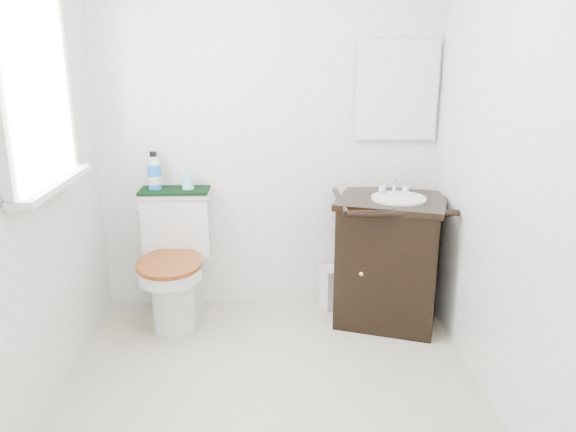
{
  "coord_description": "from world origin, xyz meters",
  "views": [
    {
      "loc": [
        -0.0,
        -2.41,
        1.7
      ],
      "look_at": [
        0.11,
        0.75,
        0.76
      ],
      "focal_mm": 35.0,
      "sensor_mm": 36.0,
      "label": 1
    }
  ],
  "objects": [
    {
      "name": "window",
      "position": [
        -1.07,
        0.25,
        1.55
      ],
      "size": [
        0.02,
        0.7,
        0.9
      ],
      "primitive_type": "cube",
      "color": "white",
      "rests_on": "wall_left"
    },
    {
      "name": "trash_bin",
      "position": [
        0.45,
        1.1,
        0.15
      ],
      "size": [
        0.24,
        0.22,
        0.29
      ],
      "color": "silver",
      "rests_on": "floor"
    },
    {
      "name": "vanity",
      "position": [
        0.77,
        0.9,
        0.43
      ],
      "size": [
        0.79,
        0.73,
        0.92
      ],
      "color": "black",
      "rests_on": "floor"
    },
    {
      "name": "wall_back",
      "position": [
        0.0,
        1.2,
        1.2
      ],
      "size": [
        2.4,
        0.0,
        2.4
      ],
      "primitive_type": "plane",
      "rotation": [
        1.57,
        0.0,
        0.0
      ],
      "color": "silver",
      "rests_on": "ground"
    },
    {
      "name": "mouthwash_bottle",
      "position": [
        -0.72,
        1.11,
        0.95
      ],
      "size": [
        0.08,
        0.08,
        0.24
      ],
      "color": "blue",
      "rests_on": "towel"
    },
    {
      "name": "toilet",
      "position": [
        -0.6,
        0.97,
        0.36
      ],
      "size": [
        0.45,
        0.64,
        0.82
      ],
      "color": "silver",
      "rests_on": "floor"
    },
    {
      "name": "wall_left",
      "position": [
        -1.1,
        0.0,
        1.2
      ],
      "size": [
        0.0,
        2.4,
        2.4
      ],
      "primitive_type": "plane",
      "rotation": [
        1.57,
        0.0,
        1.57
      ],
      "color": "silver",
      "rests_on": "ground"
    },
    {
      "name": "towel",
      "position": [
        -0.6,
        1.09,
        0.83
      ],
      "size": [
        0.44,
        0.22,
        0.02
      ],
      "primitive_type": "cube",
      "color": "black",
      "rests_on": "toilet"
    },
    {
      "name": "cup",
      "position": [
        -0.51,
        1.1,
        0.89
      ],
      "size": [
        0.08,
        0.08,
        0.09
      ],
      "primitive_type": "cone",
      "color": "#8AC6E3",
      "rests_on": "towel"
    },
    {
      "name": "wall_right",
      "position": [
        1.1,
        0.0,
        1.2
      ],
      "size": [
        0.0,
        2.4,
        2.4
      ],
      "primitive_type": "plane",
      "rotation": [
        1.57,
        0.0,
        -1.57
      ],
      "color": "silver",
      "rests_on": "ground"
    },
    {
      "name": "mirror",
      "position": [
        0.82,
        1.18,
        1.45
      ],
      "size": [
        0.5,
        0.02,
        0.6
      ],
      "primitive_type": "cube",
      "color": "silver",
      "rests_on": "wall_back"
    },
    {
      "name": "wall_front",
      "position": [
        0.0,
        -1.2,
        1.2
      ],
      "size": [
        2.4,
        0.0,
        2.4
      ],
      "primitive_type": "plane",
      "rotation": [
        -1.57,
        0.0,
        0.0
      ],
      "color": "silver",
      "rests_on": "ground"
    },
    {
      "name": "soap_bar",
      "position": [
        0.73,
        0.99,
        0.83
      ],
      "size": [
        0.06,
        0.04,
        0.02
      ],
      "primitive_type": "ellipsoid",
      "color": "#196B78",
      "rests_on": "vanity"
    },
    {
      "name": "floor",
      "position": [
        0.0,
        0.0,
        0.0
      ],
      "size": [
        2.4,
        2.4,
        0.0
      ],
      "primitive_type": "plane",
      "color": "#BEB699",
      "rests_on": "ground"
    }
  ]
}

